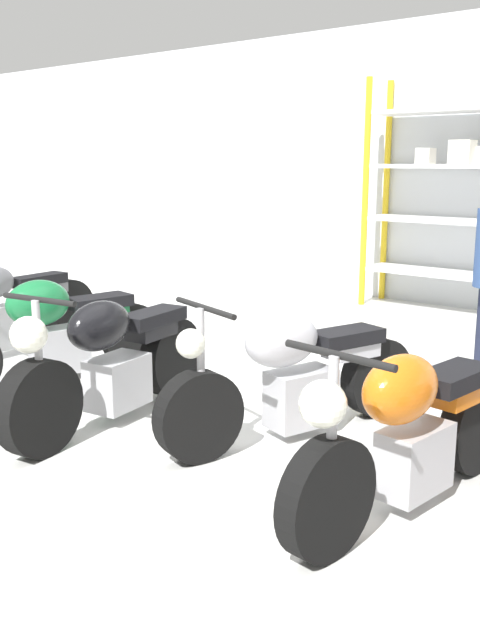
# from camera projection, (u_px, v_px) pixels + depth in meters

# --- Properties ---
(ground_plane) EXTENTS (30.00, 30.00, 0.00)m
(ground_plane) POSITION_uv_depth(u_px,v_px,m) (204.00, 426.00, 5.05)
(ground_plane) COLOR silver
(motorcycle_grey) EXTENTS (0.58, 2.18, 1.00)m
(motorcycle_grey) POSITION_uv_depth(u_px,v_px,m) (6.00, 310.00, 6.81)
(motorcycle_grey) COLOR black
(motorcycle_grey) RESTS_ON ground_plane
(motorcycle_green) EXTENTS (0.69, 2.08, 1.00)m
(motorcycle_green) POSITION_uv_depth(u_px,v_px,m) (51.00, 329.00, 6.00)
(motorcycle_green) COLOR black
(motorcycle_green) RESTS_ON ground_plane
(motorcycle_black) EXTENTS (0.63, 2.03, 1.02)m
(motorcycle_black) POSITION_uv_depth(u_px,v_px,m) (111.00, 361.00, 5.03)
(motorcycle_black) COLOR black
(motorcycle_black) RESTS_ON ground_plane
(motorcycle_silver) EXTENTS (0.90, 2.04, 0.99)m
(motorcycle_silver) POSITION_uv_depth(u_px,v_px,m) (295.00, 375.00, 4.78)
(motorcycle_silver) COLOR black
(motorcycle_silver) RESTS_ON ground_plane
(motorcycle_orange) EXTENTS (0.61, 1.98, 1.00)m
(motorcycle_orange) POSITION_uv_depth(u_px,v_px,m) (409.00, 430.00, 3.73)
(motorcycle_orange) COLOR black
(motorcycle_orange) RESTS_ON ground_plane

